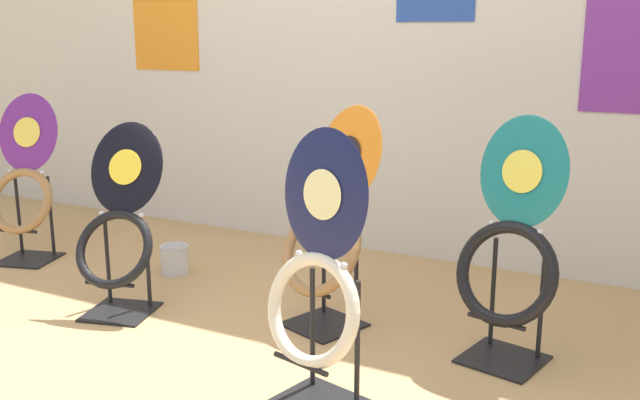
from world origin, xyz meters
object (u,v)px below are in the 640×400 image
object	(u,v)px
toilet_seat_display_purple_note	(24,186)
paint_can	(175,258)
toilet_seat_display_orange_sun	(329,227)
toilet_seat_display_teal_sax	(510,256)
toilet_seat_display_navy_moon	(316,286)
toilet_seat_display_jazz_black	(120,225)

from	to	relation	value
toilet_seat_display_purple_note	paint_can	distance (m)	0.93
toilet_seat_display_orange_sun	toilet_seat_display_purple_note	bearing A→B (deg)	178.83
toilet_seat_display_orange_sun	toilet_seat_display_teal_sax	bearing A→B (deg)	0.03
toilet_seat_display_purple_note	toilet_seat_display_orange_sun	distance (m)	1.85
toilet_seat_display_navy_moon	paint_can	world-z (taller)	toilet_seat_display_navy_moon
paint_can	toilet_seat_display_orange_sun	bearing A→B (deg)	-12.47
toilet_seat_display_navy_moon	paint_can	xyz separation A→B (m)	(-1.28, 0.85, -0.34)
toilet_seat_display_purple_note	toilet_seat_display_navy_moon	bearing A→B (deg)	-17.46
toilet_seat_display_jazz_black	toilet_seat_display_orange_sun	bearing A→B (deg)	17.52
toilet_seat_display_jazz_black	paint_can	world-z (taller)	toilet_seat_display_jazz_black
toilet_seat_display_orange_sun	toilet_seat_display_navy_moon	bearing A→B (deg)	-66.49
toilet_seat_display_jazz_black	toilet_seat_display_purple_note	size ratio (longest dim) A/B	0.93
toilet_seat_display_jazz_black	toilet_seat_display_teal_sax	world-z (taller)	toilet_seat_display_teal_sax
toilet_seat_display_navy_moon	toilet_seat_display_teal_sax	distance (m)	0.79
toilet_seat_display_navy_moon	paint_can	bearing A→B (deg)	146.27
toilet_seat_display_purple_note	toilet_seat_display_teal_sax	distance (m)	2.59
toilet_seat_display_purple_note	paint_can	bearing A→B (deg)	12.23
toilet_seat_display_purple_note	toilet_seat_display_teal_sax	size ratio (longest dim) A/B	0.97
toilet_seat_display_orange_sun	toilet_seat_display_teal_sax	distance (m)	0.74
toilet_seat_display_teal_sax	toilet_seat_display_orange_sun	bearing A→B (deg)	-179.97
toilet_seat_display_jazz_black	toilet_seat_display_orange_sun	distance (m)	0.93
toilet_seat_display_orange_sun	toilet_seat_display_navy_moon	size ratio (longest dim) A/B	0.99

